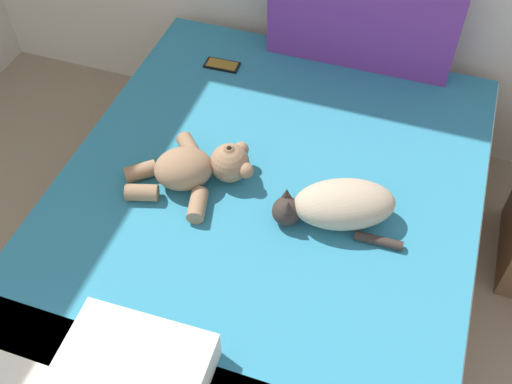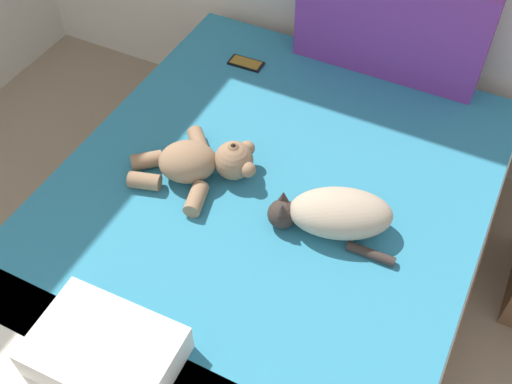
% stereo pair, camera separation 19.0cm
% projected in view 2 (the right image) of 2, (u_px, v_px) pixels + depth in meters
% --- Properties ---
extents(bed, '(1.53, 1.91, 0.51)m').
position_uv_depth(bed, '(263.00, 241.00, 2.34)').
color(bed, brown).
rests_on(bed, ground_plane).
extents(patterned_cushion, '(0.78, 0.13, 0.46)m').
position_uv_depth(patterned_cushion, '(391.00, 23.00, 2.44)').
color(patterned_cushion, '#72338C').
rests_on(patterned_cushion, bed).
extents(cat, '(0.44, 0.30, 0.15)m').
position_uv_depth(cat, '(335.00, 214.00, 2.00)').
color(cat, tan).
rests_on(cat, bed).
extents(teddy_bear, '(0.46, 0.37, 0.15)m').
position_uv_depth(teddy_bear, '(201.00, 162.00, 2.16)').
color(teddy_bear, '#937051').
rests_on(teddy_bear, bed).
extents(cell_phone, '(0.15, 0.08, 0.01)m').
position_uv_depth(cell_phone, '(246.00, 63.00, 2.63)').
color(cell_phone, black).
rests_on(cell_phone, bed).
extents(throw_pillow, '(0.41, 0.29, 0.11)m').
position_uv_depth(throw_pillow, '(106.00, 352.00, 1.70)').
color(throw_pillow, white).
rests_on(throw_pillow, bed).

